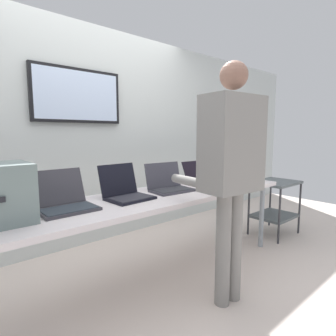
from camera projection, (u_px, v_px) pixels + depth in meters
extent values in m
cube|color=beige|center=(156.00, 279.00, 2.44)|extent=(8.00, 8.00, 0.04)
cube|color=silver|center=(94.00, 137.00, 3.13)|extent=(8.00, 0.06, 2.45)
cube|color=black|center=(78.00, 96.00, 2.90)|extent=(0.96, 0.05, 0.57)
cube|color=silver|center=(78.00, 96.00, 2.89)|extent=(0.90, 0.02, 0.51)
cube|color=silver|center=(156.00, 197.00, 2.34)|extent=(2.81, 0.70, 0.04)
cylinder|color=gray|center=(262.00, 216.00, 3.05)|extent=(0.05, 0.05, 0.70)
cylinder|color=gray|center=(225.00, 207.00, 3.42)|extent=(0.05, 0.05, 0.70)
cube|color=black|center=(1.00, 200.00, 1.44)|extent=(0.04, 0.01, 0.03)
cube|color=#36343B|center=(68.00, 210.00, 1.85)|extent=(0.37, 0.27, 0.02)
cube|color=#293139|center=(69.00, 208.00, 1.84)|extent=(0.35, 0.22, 0.00)
cube|color=#36343B|center=(58.00, 187.00, 1.97)|extent=(0.37, 0.11, 0.25)
cube|color=#B1C7F0|center=(58.00, 187.00, 1.97)|extent=(0.34, 0.09, 0.22)
cube|color=black|center=(130.00, 199.00, 2.17)|extent=(0.36, 0.29, 0.02)
cube|color=#292931|center=(131.00, 197.00, 2.16)|extent=(0.33, 0.23, 0.00)
cube|color=black|center=(118.00, 179.00, 2.27)|extent=(0.35, 0.10, 0.25)
cube|color=navy|center=(118.00, 179.00, 2.27)|extent=(0.32, 0.08, 0.22)
cube|color=#383742|center=(172.00, 190.00, 2.48)|extent=(0.40, 0.27, 0.02)
cube|color=#2C2D32|center=(173.00, 189.00, 2.47)|extent=(0.36, 0.21, 0.00)
cube|color=#383742|center=(163.00, 175.00, 2.58)|extent=(0.38, 0.09, 0.23)
cube|color=#20652F|center=(163.00, 175.00, 2.58)|extent=(0.35, 0.08, 0.20)
cube|color=black|center=(207.00, 184.00, 2.79)|extent=(0.34, 0.25, 0.02)
cube|color=#332A37|center=(208.00, 183.00, 2.78)|extent=(0.31, 0.20, 0.00)
cube|color=black|center=(196.00, 171.00, 2.90)|extent=(0.33, 0.12, 0.21)
cube|color=#364B84|center=(196.00, 171.00, 2.91)|extent=(0.30, 0.10, 0.19)
cube|color=#AEB2B7|center=(236.00, 179.00, 3.07)|extent=(0.32, 0.24, 0.02)
cube|color=#322937|center=(237.00, 179.00, 3.06)|extent=(0.29, 0.19, 0.00)
cube|color=#AEB2B7|center=(226.00, 168.00, 3.17)|extent=(0.32, 0.10, 0.21)
cube|color=navy|center=(225.00, 168.00, 3.17)|extent=(0.29, 0.08, 0.18)
cylinder|color=gray|center=(223.00, 249.00, 2.00)|extent=(0.12, 0.12, 0.85)
cylinder|color=gray|center=(234.00, 245.00, 2.07)|extent=(0.12, 0.12, 0.85)
cube|color=gray|center=(232.00, 144.00, 1.94)|extent=(0.46, 0.30, 0.68)
sphere|color=#8A6050|center=(234.00, 75.00, 1.88)|extent=(0.20, 0.20, 0.20)
cylinder|color=gray|center=(187.00, 181.00, 2.11)|extent=(0.10, 0.32, 0.07)
cylinder|color=gray|center=(217.00, 177.00, 2.30)|extent=(0.10, 0.32, 0.07)
cube|color=#4B5356|center=(276.00, 182.00, 3.40)|extent=(0.56, 0.44, 0.03)
cube|color=#4B5356|center=(274.00, 216.00, 3.45)|extent=(0.53, 0.42, 0.03)
cylinder|color=#333338|center=(279.00, 215.00, 3.12)|extent=(0.02, 0.02, 0.68)
cylinder|color=#333338|center=(300.00, 207.00, 3.46)|extent=(0.02, 0.02, 0.68)
cylinder|color=#333338|center=(249.00, 208.00, 3.42)|extent=(0.02, 0.02, 0.68)
cylinder|color=#333338|center=(270.00, 201.00, 3.76)|extent=(0.02, 0.02, 0.68)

